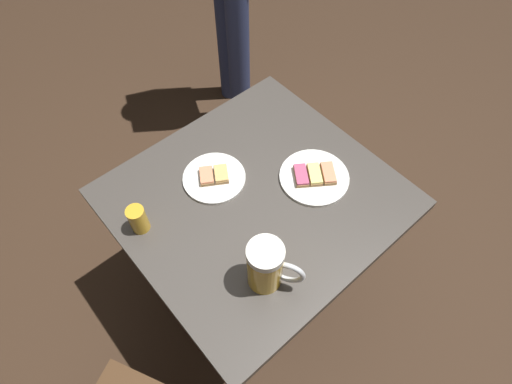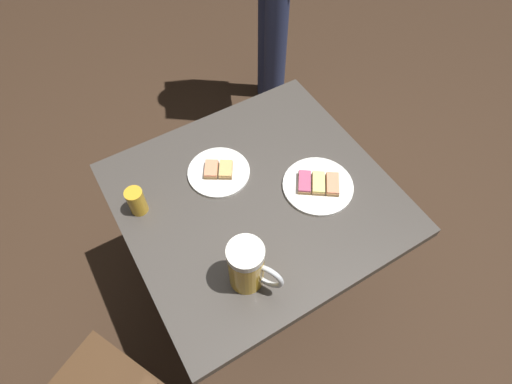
# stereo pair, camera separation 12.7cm
# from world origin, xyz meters

# --- Properties ---
(ground_plane) EXTENTS (6.00, 6.00, 0.00)m
(ground_plane) POSITION_xyz_m (0.00, 0.00, 0.00)
(ground_plane) COLOR #382619
(cafe_table) EXTENTS (0.76, 0.81, 0.70)m
(cafe_table) POSITION_xyz_m (0.00, 0.00, 0.56)
(cafe_table) COLOR black
(cafe_table) RESTS_ON ground_plane
(plate_near) EXTENTS (0.22, 0.22, 0.03)m
(plate_near) POSITION_xyz_m (-0.07, -0.18, 0.71)
(plate_near) COLOR white
(plate_near) RESTS_ON cafe_table
(plate_far) EXTENTS (0.20, 0.20, 0.03)m
(plate_far) POSITION_xyz_m (0.14, 0.06, 0.71)
(plate_far) COLOR white
(plate_far) RESTS_ON cafe_table
(beer_mug) EXTENTS (0.14, 0.11, 0.17)m
(beer_mug) POSITION_xyz_m (-0.22, 0.16, 0.79)
(beer_mug) COLOR gold
(beer_mug) RESTS_ON cafe_table
(beer_glass_small) EXTENTS (0.05, 0.05, 0.09)m
(beer_glass_small) POSITION_xyz_m (0.14, 0.33, 0.75)
(beer_glass_small) COLOR gold
(beer_glass_small) RESTS_ON cafe_table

